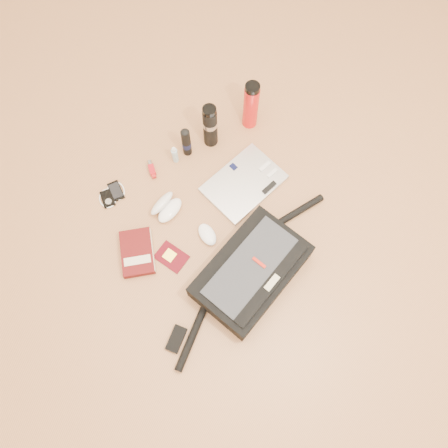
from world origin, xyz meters
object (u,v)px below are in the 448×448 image
object	(u,v)px
laptop	(244,183)
thermos_black	(210,126)
thermos_red	(251,106)
messenger_bag	(251,272)
book	(138,253)

from	to	relation	value
laptop	thermos_black	xyz separation A→B (m)	(-0.02, 0.28, 0.12)
thermos_black	thermos_red	distance (m)	0.22
thermos_black	laptop	bearing A→B (deg)	-86.89
thermos_black	thermos_red	xyz separation A→B (m)	(0.22, -0.01, 0.01)
thermos_red	laptop	bearing A→B (deg)	-126.05
laptop	messenger_bag	bearing A→B (deg)	-131.19
thermos_red	messenger_bag	bearing A→B (deg)	-121.63
book	thermos_black	xyz separation A→B (m)	(0.56, 0.33, 0.11)
book	thermos_red	xyz separation A→B (m)	(0.77, 0.33, 0.12)
book	messenger_bag	bearing A→B (deg)	-21.44
book	thermos_red	bearing A→B (deg)	43.56
laptop	thermos_black	distance (m)	0.30
thermos_black	book	bearing A→B (deg)	-149.32
messenger_bag	book	distance (m)	0.50
messenger_bag	laptop	xyz separation A→B (m)	(0.21, 0.38, -0.05)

